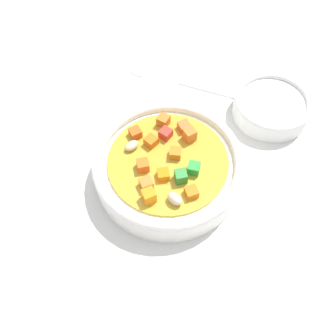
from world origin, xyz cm
name	(u,v)px	position (x,y,z in cm)	size (l,w,h in cm)	color
ground_plane	(168,180)	(0.00, 0.00, -1.00)	(140.00, 140.00, 2.00)	silver
soup_bowl_main	(168,167)	(0.01, 0.00, 2.55)	(20.57, 20.57, 5.83)	white
spoon	(176,81)	(-12.97, -13.56, 0.35)	(12.67, 20.84, 0.78)	silver
side_bowl_small	(272,106)	(-19.94, 1.35, 1.81)	(11.96, 11.96, 3.49)	white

